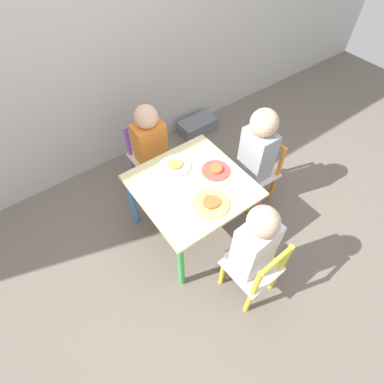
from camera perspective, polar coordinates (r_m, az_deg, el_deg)
ground_plane at (r=2.09m, az=0.00°, el=-6.84°), size 6.00×6.00×0.00m
kids_table at (r=1.76m, az=0.00°, el=0.11°), size 0.62×0.62×0.47m
chair_purple at (r=2.20m, az=-8.11°, el=6.65°), size 0.27×0.27×0.51m
chair_yellow at (r=1.71m, az=11.84°, el=-14.36°), size 0.27×0.27×0.51m
chair_orange at (r=2.12m, az=12.27°, el=3.81°), size 0.27×0.27×0.51m
child_back at (r=2.04m, az=-7.77°, el=8.99°), size 0.20×0.21×0.71m
child_front at (r=1.55m, az=11.39°, el=-9.90°), size 0.21×0.21×0.75m
child_right at (r=1.94m, az=12.03°, el=7.38°), size 0.22×0.21×0.77m
plate_back at (r=1.80m, az=-3.28°, el=5.08°), size 0.19×0.19×0.03m
plate_front at (r=1.62m, az=3.63°, el=-2.14°), size 0.20×0.20×0.03m
plate_right at (r=1.78m, az=4.55°, el=4.19°), size 0.17×0.17×0.03m
storage_bin at (r=2.73m, az=1.06°, el=12.46°), size 0.33×0.18×0.12m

